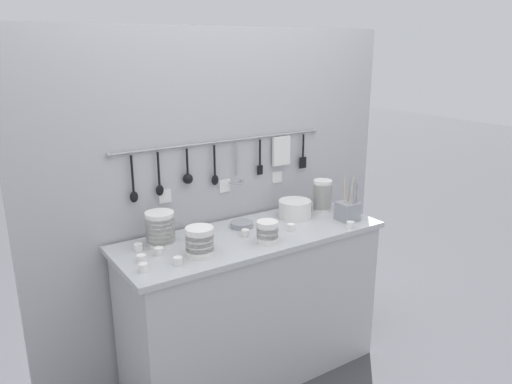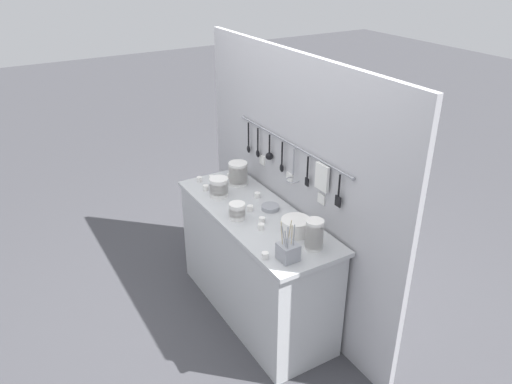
{
  "view_description": "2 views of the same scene",
  "coord_description": "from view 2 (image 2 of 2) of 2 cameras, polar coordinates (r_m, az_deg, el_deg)",
  "views": [
    {
      "loc": [
        -1.37,
        -2.13,
        1.86
      ],
      "look_at": [
        0.04,
        0.02,
        1.09
      ],
      "focal_mm": 35.0,
      "sensor_mm": 36.0,
      "label": 1
    },
    {
      "loc": [
        2.63,
        -1.55,
        2.57
      ],
      "look_at": [
        0.0,
        0.01,
        1.03
      ],
      "focal_mm": 35.0,
      "sensor_mm": 36.0,
      "label": 2
    }
  ],
  "objects": [
    {
      "name": "steel_mixing_bowl",
      "position": [
        3.53,
        1.64,
        -1.77
      ],
      "size": [
        0.13,
        0.13,
        0.03
      ],
      "color": "#93969E",
      "rests_on": "counter"
    },
    {
      "name": "cup_mid_row",
      "position": [
        3.82,
        -5.76,
        0.5
      ],
      "size": [
        0.04,
        0.04,
        0.04
      ],
      "color": "white",
      "rests_on": "counter"
    },
    {
      "name": "bowl_stack_wide_centre",
      "position": [
        3.88,
        -2.06,
        2.16
      ],
      "size": [
        0.15,
        0.15,
        0.18
      ],
      "color": "white",
      "rests_on": "counter"
    },
    {
      "name": "cup_edge_near",
      "position": [
        4.0,
        -3.04,
        1.86
      ],
      "size": [
        0.04,
        0.04,
        0.04
      ],
      "color": "white",
      "rests_on": "counter"
    },
    {
      "name": "bowl_stack_short_front",
      "position": [
        3.7,
        -4.26,
        0.56
      ],
      "size": [
        0.14,
        0.14,
        0.14
      ],
      "color": "white",
      "rests_on": "counter"
    },
    {
      "name": "plate_stack",
      "position": [
        3.25,
        4.57,
        -3.9
      ],
      "size": [
        0.19,
        0.19,
        0.1
      ],
      "color": "white",
      "rests_on": "counter"
    },
    {
      "name": "cup_beside_plates",
      "position": [
        3.96,
        -6.49,
        1.46
      ],
      "size": [
        0.04,
        0.04,
        0.04
      ],
      "color": "white",
      "rests_on": "counter"
    },
    {
      "name": "back_wall",
      "position": [
        3.59,
        4.14,
        0.39
      ],
      "size": [
        2.28,
        0.11,
        1.95
      ],
      "color": "#B2B2B7",
      "rests_on": "ground"
    },
    {
      "name": "cup_by_caddy",
      "position": [
        3.01,
        1.04,
        -7.25
      ],
      "size": [
        0.04,
        0.04,
        0.04
      ],
      "color": "white",
      "rests_on": "counter"
    },
    {
      "name": "bowl_stack_nested_right",
      "position": [
        3.08,
        6.68,
        -4.85
      ],
      "size": [
        0.11,
        0.11,
        0.2
      ],
      "color": "white",
      "rests_on": "counter"
    },
    {
      "name": "counter",
      "position": [
        3.72,
        -0.1,
        -8.18
      ],
      "size": [
        1.48,
        0.55,
        0.86
      ],
      "color": "#B7BABC",
      "rests_on": "ground"
    },
    {
      "name": "cup_back_left",
      "position": [
        3.69,
        0.16,
        -0.34
      ],
      "size": [
        0.04,
        0.04,
        0.04
      ],
      "color": "white",
      "rests_on": "counter"
    },
    {
      "name": "cup_centre",
      "position": [
        3.37,
        0.68,
        -3.22
      ],
      "size": [
        0.04,
        0.04,
        0.04
      ],
      "color": "white",
      "rests_on": "counter"
    },
    {
      "name": "cup_edge_far",
      "position": [
        3.9,
        -3.9,
        1.18
      ],
      "size": [
        0.04,
        0.04,
        0.04
      ],
      "color": "white",
      "rests_on": "counter"
    },
    {
      "name": "cutlery_caddy",
      "position": [
        2.98,
        3.69,
        -6.78
      ],
      "size": [
        0.11,
        0.11,
        0.27
      ],
      "color": "#93969E",
      "rests_on": "counter"
    },
    {
      "name": "cup_front_right",
      "position": [
        3.51,
        -0.67,
        -1.85
      ],
      "size": [
        0.04,
        0.04,
        0.04
      ],
      "color": "white",
      "rests_on": "counter"
    },
    {
      "name": "cup_front_left",
      "position": [
        3.29,
        0.59,
        -3.97
      ],
      "size": [
        0.04,
        0.04,
        0.04
      ],
      "color": "white",
      "rests_on": "counter"
    },
    {
      "name": "bowl_stack_tall_left",
      "position": [
        3.4,
        -2.17,
        -2.18
      ],
      "size": [
        0.11,
        0.11,
        0.11
      ],
      "color": "white",
      "rests_on": "counter"
    },
    {
      "name": "cup_back_right",
      "position": [
        3.97,
        -5.07,
        1.61
      ],
      "size": [
        0.04,
        0.04,
        0.04
      ],
      "color": "white",
      "rests_on": "counter"
    },
    {
      "name": "ground_plane",
      "position": [
        3.99,
        -0.09,
        -13.29
      ],
      "size": [
        20.0,
        20.0,
        0.0
      ],
      "primitive_type": "plane",
      "color": "#424247"
    }
  ]
}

